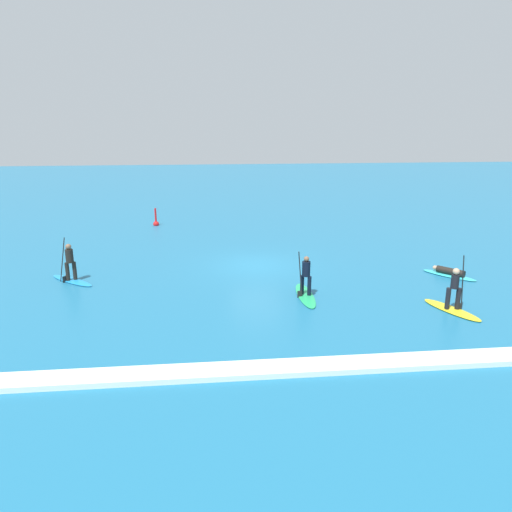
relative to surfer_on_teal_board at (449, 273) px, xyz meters
name	(u,v)px	position (x,y,z in m)	size (l,w,h in m)	color
ground_plane	(256,265)	(-9.14, 2.72, -0.15)	(120.00, 120.00, 0.00)	#1E6B93
surfer_on_teal_board	(449,273)	(0.00, 0.00, 0.00)	(2.18, 2.38, 0.41)	#33C6CC
surfer_on_green_board	(306,285)	(-7.50, -2.00, 0.35)	(0.75, 3.04, 2.05)	#23B266
surfer_on_yellow_board	(453,300)	(-2.05, -4.19, 0.31)	(1.69, 2.72, 2.31)	yellow
surfer_on_blue_board	(71,270)	(-17.99, 1.05, 0.42)	(2.54, 2.29, 2.14)	#1E8CD1
marker_buoy	(156,222)	(-15.29, 13.18, 0.08)	(0.42, 0.42, 1.36)	red
wave_crest	(293,368)	(-9.14, -8.16, -0.06)	(22.18, 0.90, 0.18)	white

